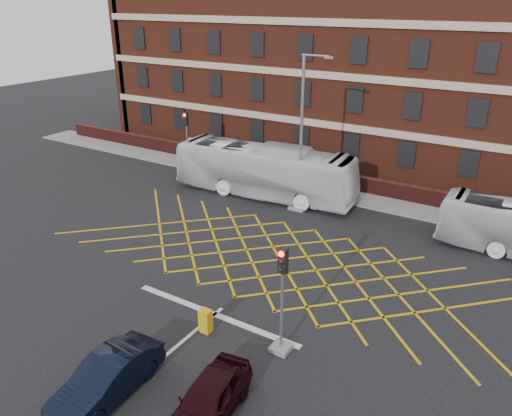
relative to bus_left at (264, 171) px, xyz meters
The scene contains 14 objects.
ground 10.64m from the bus_left, 60.20° to the right, with size 120.00×120.00×0.00m, color black.
victorian_building 15.28m from the bus_left, 67.00° to the left, with size 51.00×12.17×20.40m.
boundary_wall 6.61m from the bus_left, 36.64° to the left, with size 56.00×0.50×1.10m, color #451412.
far_pavement 6.18m from the bus_left, 28.91° to the left, with size 60.00×3.00×0.12m, color slate.
box_junction_hatching 8.99m from the bus_left, 53.74° to the right, with size 11.50×0.12×0.02m, color #CC990C.
stop_line 13.76m from the bus_left, 67.52° to the right, with size 8.00×0.30×0.02m, color silver.
bus_left is the anchor object (origin of this frame).
car_navy 18.80m from the bus_left, 74.75° to the right, with size 1.48×4.24×1.40m, color black.
car_maroon 19.02m from the bus_left, 64.12° to the right, with size 1.56×3.89×1.32m, color black.
traffic_light_near 15.73m from the bus_left, 56.64° to the right, with size 0.70×0.70×4.27m.
traffic_light_far 7.98m from the bus_left, 167.56° to the left, with size 0.70×0.70×4.27m.
street_lamp 3.52m from the bus_left, 15.23° to the right, with size 2.25×1.00×9.23m.
direction_signs 8.24m from the bus_left, 161.24° to the left, with size 1.10×0.16×2.20m.
utility_cabinet 14.85m from the bus_left, 67.79° to the right, with size 0.45×0.37×0.98m, color #E7AB0D.
Camera 1 is at (10.58, -17.23, 12.15)m, focal length 35.00 mm.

